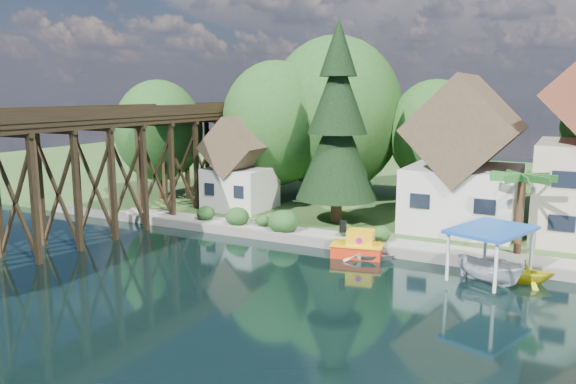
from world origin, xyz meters
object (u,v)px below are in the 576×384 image
Objects in this scene: trestle_bridge at (114,160)px; house_left at (464,165)px; tugboat at (358,246)px; boat_canopy at (490,259)px; palm_tree at (522,180)px; shed at (240,170)px; conifer at (337,127)px; boat_yellow at (528,271)px; boat_white_a at (367,253)px.

house_left reaches higher than trestle_bridge.
house_left is 3.18× the size of tugboat.
boat_canopy is at bearing -9.50° from tugboat.
palm_tree is at bearing 78.39° from boat_canopy.
shed is 22.74m from palm_tree.
conifer reaches higher than boat_yellow.
house_left is 1.98× the size of boat_canopy.
house_left is 18.11m from shed.
boat_white_a is (0.60, -0.06, -0.32)m from tugboat.
house_left is 9.53m from conifer.
conifer is at bearing 30.02° from trestle_bridge.
trestle_bridge is 26.68m from boat_canopy.
shed is 2.20× the size of boat_white_a.
boat_canopy is (3.37, -10.28, -3.82)m from house_left.
house_left is at bearing -33.56° from boat_white_a.
trestle_bridge is at bearing -154.79° from house_left.
house_left reaches higher than tugboat.
boat_white_a is 0.64× the size of boat_canopy.
shed is at bearing 54.29° from boat_yellow.
house_left is 7.02m from palm_tree.
shed reaches higher than boat_canopy.
shed reaches higher than tugboat.
tugboat is 1.28× the size of boat_yellow.
conifer reaches higher than shed.
conifer is 15.74m from boat_canopy.
boat_canopy reaches higher than tugboat.
palm_tree reaches higher than boat_canopy.
trestle_bridge reaches higher than shed.
shed is at bearing 157.67° from boat_canopy.
palm_tree is at bearing -3.46° from boat_yellow.
boat_canopy is at bearing -22.33° from shed.
house_left reaches higher than boat_white_a.
trestle_bridge reaches higher than boat_yellow.
tugboat reaches higher than boat_white_a.
palm_tree is 5.94m from boat_yellow.
shed is at bearing 61.81° from trestle_bridge.
palm_tree is at bearing -76.74° from boat_white_a.
palm_tree is 10.27m from boat_white_a.
tugboat is at bearing 5.91° from trestle_bridge.
tugboat is (18.32, 1.90, -4.65)m from trestle_bridge.
conifer is 10.83m from boat_white_a.
conifer is at bearing 147.74° from boat_canopy.
boat_canopy is 2.05× the size of boat_yellow.
palm_tree reaches higher than boat_white_a.
trestle_bridge is 16.28× the size of boat_yellow.
house_left is 11.47m from boat_canopy.
boat_white_a is at bearing -53.65° from conifer.
trestle_bridge reaches higher than palm_tree.
trestle_bridge is at bearing 86.43° from boat_white_a.
house_left is 3.08× the size of boat_white_a.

